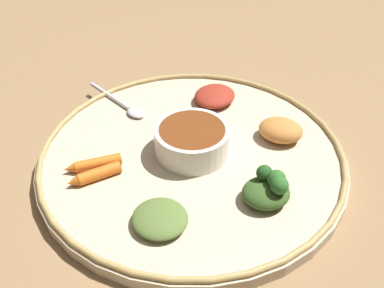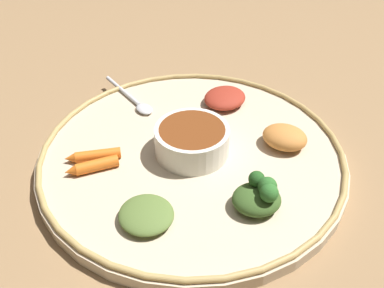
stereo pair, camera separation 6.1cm
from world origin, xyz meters
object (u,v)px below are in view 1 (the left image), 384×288
Objects in this scene: center_bowl at (192,140)px; spoon at (124,105)px; carrot_near_spoon at (94,164)px; carrot_outer at (95,175)px; greens_pile at (268,189)px.

center_bowl is 0.73× the size of spoon.
center_bowl is at bearing 5.00° from spoon.
carrot_outer is at bearing -24.60° from carrot_near_spoon.
carrot_outer is (-0.04, -0.14, -0.01)m from center_bowl.
carrot_near_spoon is at bearing -47.96° from spoon.
center_bowl is 1.36× the size of carrot_near_spoon.
center_bowl is at bearing 65.19° from carrot_near_spoon.
carrot_outer is (0.02, -0.01, 0.00)m from carrot_near_spoon.
carrot_outer is at bearing -138.76° from greens_pile.
carrot_near_spoon reaches higher than spoon.
center_bowl is 0.14m from carrot_outer.
greens_pile is 1.06× the size of carrot_outer.
greens_pile is 1.00× the size of carrot_near_spoon.
spoon is 1.95× the size of carrot_outer.
center_bowl reaches higher than spoon.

